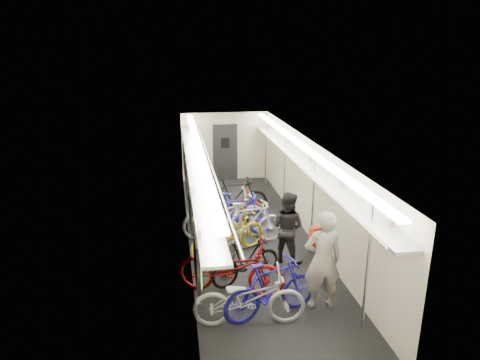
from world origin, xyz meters
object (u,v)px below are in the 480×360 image
object	(u,v)px
bicycle_1	(271,289)
bicycle_0	(249,298)
passenger_near	(323,260)
passenger_mid	(287,227)
backpack	(316,236)

from	to	relation	value
bicycle_1	bicycle_0	bearing A→B (deg)	94.51
bicycle_0	bicycle_1	distance (m)	0.44
bicycle_0	passenger_near	bearing A→B (deg)	-72.80
passenger_mid	backpack	bearing A→B (deg)	135.48
passenger_mid	backpack	distance (m)	1.62
backpack	bicycle_1	bearing A→B (deg)	-173.46
bicycle_0	passenger_near	xyz separation A→B (m)	(1.37, 0.31, 0.43)
bicycle_0	bicycle_1	size ratio (longest dim) A/B	1.06
bicycle_0	backpack	bearing A→B (deg)	-62.16
bicycle_0	passenger_near	size ratio (longest dim) A/B	1.02
passenger_mid	bicycle_0	bearing A→B (deg)	101.36
passenger_near	backpack	world-z (taller)	passenger_near
bicycle_1	passenger_mid	distance (m)	2.13
backpack	passenger_near	bearing A→B (deg)	-98.89
passenger_mid	backpack	xyz separation A→B (m)	(0.12, -1.54, 0.48)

